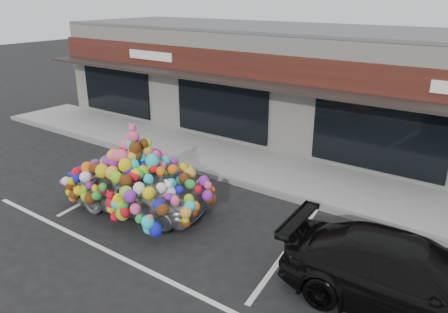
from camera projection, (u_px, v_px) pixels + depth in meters
The scene contains 9 objects.
ground at pixel (189, 218), 11.45m from camera, with size 90.00×90.00×0.00m, color black.
shop_building at pixel (328, 85), 17.09m from camera, with size 24.00×7.20×4.31m.
sidewalk at pixel (268, 169), 14.45m from camera, with size 26.00×3.00×0.15m, color gray.
kerb at pixel (242, 184), 13.32m from camera, with size 26.00×0.18×0.16m, color slate.
parking_stripe_left at pixel (114, 186), 13.36m from camera, with size 0.12×4.40×0.01m, color silver.
parking_stripe_mid at pixel (288, 249), 10.05m from camera, with size 0.12×4.40×0.01m, color silver.
lane_line at pixel (191, 292), 8.60m from camera, with size 14.00×0.12×0.01m, color silver.
toy_car at pixel (138, 184), 11.57m from camera, with size 2.73×4.25×2.32m.
black_sedan at pixel (409, 278), 7.91m from camera, with size 4.72×1.92×1.37m, color black.
Camera 1 is at (6.72, -7.68, 5.52)m, focal length 35.00 mm.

